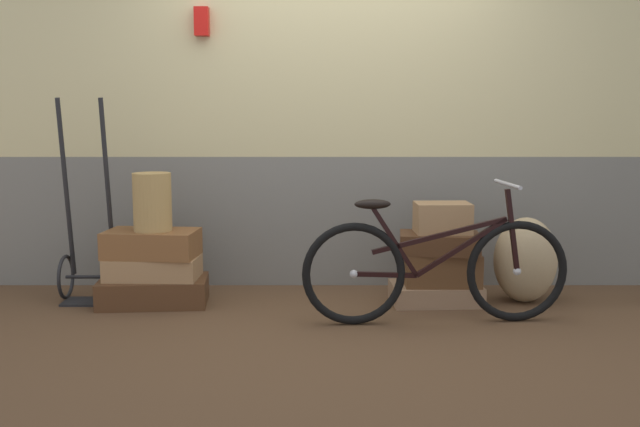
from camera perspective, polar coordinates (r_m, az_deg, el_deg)
ground at (r=4.81m, az=1.28°, el=-8.01°), size 8.50×5.20×0.06m
station_building at (r=5.48m, az=1.27°, el=10.93°), size 6.50×0.74×3.14m
suitcase_0 at (r=5.10m, az=-12.64°, el=-5.90°), size 0.74×0.46×0.18m
suitcase_1 at (r=5.08m, az=-12.67°, el=-4.09°), size 0.62×0.37×0.15m
suitcase_2 at (r=5.05m, az=-12.78°, el=-2.28°), size 0.63×0.42×0.18m
suitcase_3 at (r=5.08m, az=9.07°, el=-6.13°), size 0.62×0.41×0.13m
suitcase_4 at (r=5.04m, az=9.50°, el=-4.21°), size 0.50×0.34×0.22m
suitcase_5 at (r=4.98m, az=9.36°, el=-2.29°), size 0.55×0.37×0.14m
suitcase_6 at (r=4.98m, az=9.59°, el=-0.34°), size 0.37×0.27×0.20m
wicker_basket at (r=5.00m, az=-12.74°, el=0.88°), size 0.25×0.25×0.39m
luggage_trolley at (r=5.30m, az=-17.33°, el=-3.02°), size 0.37×0.37×1.38m
burlap_sack at (r=5.19m, az=15.75°, el=-3.48°), size 0.43×0.36×0.58m
bicycle at (r=4.55m, az=9.03°, el=-4.25°), size 1.64×0.46×0.87m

